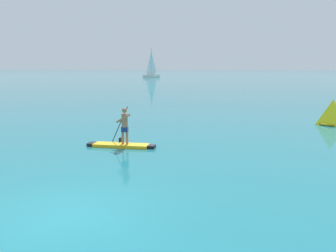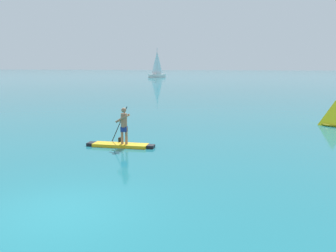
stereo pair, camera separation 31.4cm
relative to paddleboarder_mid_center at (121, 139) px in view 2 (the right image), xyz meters
name	(u,v)px [view 2 (the right image)]	position (x,y,z in m)	size (l,w,h in m)	color
ground	(60,212)	(0.89, -7.06, -0.33)	(440.00, 440.00, 0.00)	#1E727F
paddleboarder_mid_center	(121,139)	(0.00, 0.00, 0.00)	(2.96, 0.86, 1.70)	yellow
race_marker_buoy	(335,114)	(10.22, 7.93, 0.34)	(1.62, 1.62, 1.48)	yellow
sailboat_left_horizon	(157,74)	(-18.52, 83.37, 0.65)	(3.77, 5.77, 7.82)	white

